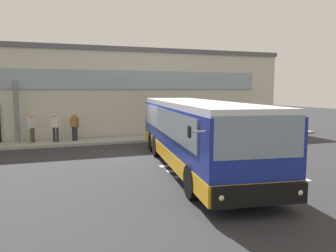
# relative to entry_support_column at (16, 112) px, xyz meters

# --- Properties ---
(ground_plane) EXTENTS (80.00, 90.00, 0.02)m
(ground_plane) POSITION_rel_entry_support_column_xyz_m (6.28, -5.40, -1.92)
(ground_plane) COLOR #2B2B2D
(ground_plane) RESTS_ON ground
(bay_paint_stripes) EXTENTS (4.40, 3.96, 0.01)m
(bay_paint_stripes) POSITION_rel_entry_support_column_xyz_m (8.28, -9.60, -1.91)
(bay_paint_stripes) COLOR silver
(bay_paint_stripes) RESTS_ON ground
(terminal_building) EXTENTS (25.03, 13.80, 5.91)m
(terminal_building) POSITION_rel_entry_support_column_xyz_m (5.60, 6.25, 1.04)
(terminal_building) COLOR beige
(terminal_building) RESTS_ON ground
(boarding_curb) EXTENTS (27.23, 2.00, 0.15)m
(boarding_curb) POSITION_rel_entry_support_column_xyz_m (6.28, -0.60, -1.84)
(boarding_curb) COLOR #9E9B93
(boarding_curb) RESTS_ON ground
(entry_support_column) EXTENTS (0.28, 0.28, 3.52)m
(entry_support_column) POSITION_rel_entry_support_column_xyz_m (0.00, 0.00, 0.00)
(entry_support_column) COLOR slate
(entry_support_column) RESTS_ON boarding_curb
(bus_main_foreground) EXTENTS (4.49, 11.76, 2.70)m
(bus_main_foreground) POSITION_rel_entry_support_column_xyz_m (7.43, -8.30, -0.58)
(bus_main_foreground) COLOR navy
(bus_main_foreground) RESTS_ON ground
(passenger_near_column) EXTENTS (0.38, 0.52, 1.68)m
(passenger_near_column) POSITION_rel_entry_support_column_xyz_m (0.80, -0.33, -0.83)
(passenger_near_column) COLOR #4C4233
(passenger_near_column) RESTS_ON boarding_curb
(passenger_by_doorway) EXTENTS (0.56, 0.34, 1.68)m
(passenger_by_doorway) POSITION_rel_entry_support_column_xyz_m (2.07, -0.55, -0.83)
(passenger_by_doorway) COLOR #2D2D33
(passenger_by_doorway) RESTS_ON boarding_curb
(passenger_at_curb_edge) EXTENTS (0.49, 0.40, 1.68)m
(passenger_at_curb_edge) POSITION_rel_entry_support_column_xyz_m (3.14, -0.46, -0.83)
(passenger_at_curb_edge) COLOR #1E2338
(passenger_at_curb_edge) RESTS_ON boarding_curb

